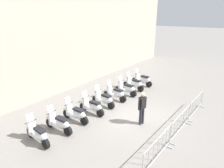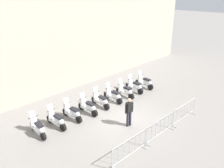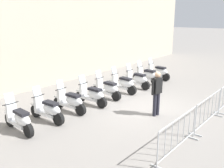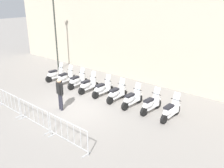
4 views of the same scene
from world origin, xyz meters
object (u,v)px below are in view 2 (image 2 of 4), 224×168
motorcycle_0 (38,128)px  barrier_segment_0 (130,148)px  motorcycle_2 (73,113)px  motorcycle_8 (145,82)px  motorcycle_5 (114,96)px  barrier_segment_2 (184,112)px  motorcycle_3 (89,107)px  motorcycle_6 (126,91)px  barrier_segment_1 (160,128)px  motorcycle_4 (101,101)px  officer_near_row_end (129,111)px  motorcycle_1 (57,120)px  motorcycle_7 (135,86)px

motorcycle_0 → barrier_segment_0: size_ratio=0.75×
motorcycle_2 → motorcycle_8: 6.78m
motorcycle_5 → barrier_segment_2: 4.77m
motorcycle_3 → motorcycle_2: bearing=165.4°
motorcycle_2 → motorcycle_6: (4.44, -0.86, 0.00)m
motorcycle_8 → barrier_segment_1: size_ratio=0.75×
barrier_segment_1 → motorcycle_0: bearing=125.0°
motorcycle_8 → motorcycle_3: bearing=170.8°
motorcycle_4 → officer_near_row_end: officer_near_row_end is taller
motorcycle_4 → motorcycle_1: bearing=171.3°
motorcycle_0 → motorcycle_8: same height
motorcycle_3 → motorcycle_8: bearing=-9.2°
motorcycle_3 → barrier_segment_1: bearing=-85.6°
motorcycle_1 → barrier_segment_2: size_ratio=0.75×
motorcycle_4 → barrier_segment_0: 5.22m
motorcycle_7 → barrier_segment_0: (-6.47, -3.59, 0.07)m
motorcycle_2 → motorcycle_7: 5.65m
motorcycle_4 → motorcycle_8: bearing=-10.4°
motorcycle_5 → motorcycle_1: bearing=170.7°
barrier_segment_0 → motorcycle_3: bearing=64.8°
motorcycle_1 → motorcycle_8: same height
barrier_segment_2 → officer_near_row_end: size_ratio=1.32×
barrier_segment_2 → officer_near_row_end: officer_near_row_end is taller
motorcycle_3 → motorcycle_7: size_ratio=1.01×
motorcycle_6 → barrier_segment_0: size_ratio=0.75×
motorcycle_4 → motorcycle_5: bearing=-11.3°
motorcycle_7 → barrier_segment_0: 7.40m
motorcycle_2 → officer_near_row_end: 3.40m
motorcycle_7 → barrier_segment_2: motorcycle_7 is taller
motorcycle_1 → barrier_segment_1: motorcycle_1 is taller
motorcycle_4 → motorcycle_6: (2.21, -0.49, 0.00)m
motorcycle_3 → motorcycle_4: same height
motorcycle_6 → officer_near_row_end: officer_near_row_end is taller
motorcycle_3 → motorcycle_4: bearing=-4.7°
motorcycle_2 → motorcycle_7: size_ratio=1.01×
motorcycle_2 → motorcycle_8: (6.67, -1.19, 0.00)m
motorcycle_3 → barrier_segment_1: size_ratio=0.75×
motorcycle_1 → motorcycle_2: 1.13m
barrier_segment_2 → motorcycle_5: bearing=95.9°
motorcycle_2 → barrier_segment_1: 5.16m
motorcycle_1 → barrier_segment_1: size_ratio=0.75×
barrier_segment_0 → officer_near_row_end: 2.76m
motorcycle_4 → motorcycle_6: bearing=-12.4°
motorcycle_1 → officer_near_row_end: officer_near_row_end is taller
motorcycle_1 → officer_near_row_end: 4.09m
motorcycle_2 → motorcycle_3: same height
motorcycle_8 → barrier_segment_0: bearing=-156.1°
motorcycle_0 → barrier_segment_1: size_ratio=0.75×
motorcycle_0 → barrier_segment_2: 8.32m
motorcycle_2 → motorcycle_3: size_ratio=1.00×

